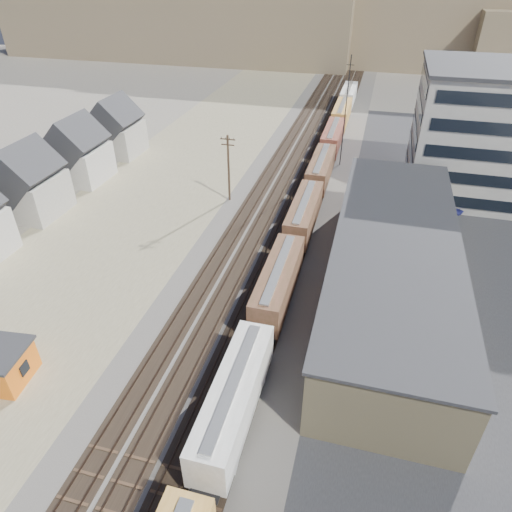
% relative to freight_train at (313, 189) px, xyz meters
% --- Properties ---
extents(ground, '(300.00, 300.00, 0.00)m').
position_rel_freight_train_xyz_m(ground, '(-3.80, -42.99, -2.79)').
color(ground, '#6B6356').
rests_on(ground, ground).
extents(ballast_bed, '(18.00, 200.00, 0.06)m').
position_rel_freight_train_xyz_m(ballast_bed, '(-3.80, 7.01, -2.76)').
color(ballast_bed, '#4C4742').
rests_on(ballast_bed, ground).
extents(dirt_yard, '(24.00, 180.00, 0.03)m').
position_rel_freight_train_xyz_m(dirt_yard, '(-23.80, -2.99, -2.78)').
color(dirt_yard, '#7A6F53').
rests_on(dirt_yard, ground).
extents(asphalt_lot, '(26.00, 120.00, 0.04)m').
position_rel_freight_train_xyz_m(asphalt_lot, '(18.20, -7.99, -2.77)').
color(asphalt_lot, '#232326').
rests_on(asphalt_lot, ground).
extents(rail_tracks, '(11.40, 200.00, 0.24)m').
position_rel_freight_train_xyz_m(rail_tracks, '(-4.35, 7.01, -2.68)').
color(rail_tracks, black).
rests_on(rail_tracks, ground).
extents(freight_train, '(3.00, 119.74, 4.46)m').
position_rel_freight_train_xyz_m(freight_train, '(0.00, 0.00, 0.00)').
color(freight_train, black).
rests_on(freight_train, ground).
extents(warehouse, '(12.40, 40.40, 7.25)m').
position_rel_freight_train_xyz_m(warehouse, '(11.18, -17.99, 0.86)').
color(warehouse, tan).
rests_on(warehouse, ground).
extents(office_tower, '(22.60, 18.60, 18.45)m').
position_rel_freight_train_xyz_m(office_tower, '(24.15, 11.97, 6.47)').
color(office_tower, '#9E998E').
rests_on(office_tower, ground).
extents(utility_pole_north, '(2.20, 0.32, 10.00)m').
position_rel_freight_train_xyz_m(utility_pole_north, '(-12.30, -0.99, 2.50)').
color(utility_pole_north, '#382619').
rests_on(utility_pole_north, ground).
extents(radio_mast, '(1.20, 0.16, 18.00)m').
position_rel_freight_train_xyz_m(radio_mast, '(2.20, 17.01, 6.33)').
color(radio_mast, black).
rests_on(radio_mast, ground).
extents(hills_north, '(265.00, 80.00, 32.00)m').
position_rel_freight_train_xyz_m(hills_north, '(-3.63, 124.94, 11.31)').
color(hills_north, '#716544').
rests_on(hills_north, ground).
extents(maintenance_shed, '(4.08, 5.02, 3.41)m').
position_rel_freight_train_xyz_m(maintenance_shed, '(-20.06, -38.97, -1.05)').
color(maintenance_shed, orange).
rests_on(maintenance_shed, ground).
extents(parked_car_blue, '(5.48, 4.56, 1.39)m').
position_rel_freight_train_xyz_m(parked_car_blue, '(18.88, 4.04, -2.10)').
color(parked_car_blue, navy).
rests_on(parked_car_blue, ground).
extents(parked_car_far, '(2.32, 4.45, 1.45)m').
position_rel_freight_train_xyz_m(parked_car_far, '(25.42, 14.78, -2.07)').
color(parked_car_far, silver).
rests_on(parked_car_far, ground).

